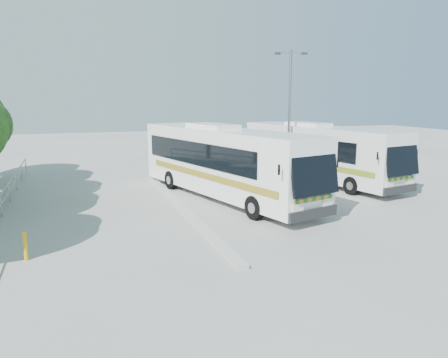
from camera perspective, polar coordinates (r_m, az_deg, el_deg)
name	(u,v)px	position (r m, az deg, el deg)	size (l,w,h in m)	color
ground	(241,214)	(19.52, 2.23, -4.61)	(100.00, 100.00, 0.00)	#A6A6A1
kerb_divider	(180,206)	(20.68, -5.77, -3.57)	(0.40, 16.00, 0.15)	#B2B2AD
railing	(3,196)	(22.16, -26.85, -1.96)	(0.06, 22.00, 1.00)	gray
coach_main	(224,161)	(22.19, 0.00, 2.40)	(5.75, 13.04, 3.56)	white
coach_adjacent	(318,151)	(27.45, 12.21, 3.54)	(4.84, 12.42, 3.38)	silver
lamppost	(289,110)	(26.85, 8.54, 8.88)	(1.88, 0.78, 7.91)	gray
bollard	(25,246)	(15.37, -24.51, -7.98)	(0.13, 0.13, 0.95)	#C5960B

